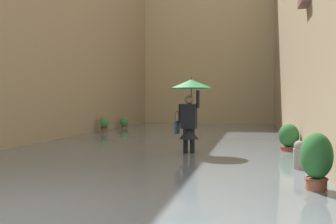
% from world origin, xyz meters
% --- Properties ---
extents(ground_plane, '(60.00, 60.00, 0.00)m').
position_xyz_m(ground_plane, '(0.00, -9.24, 0.00)').
color(ground_plane, '#605B56').
extents(flood_water, '(8.60, 24.49, 0.21)m').
position_xyz_m(flood_water, '(0.00, -9.24, 0.10)').
color(flood_water, slate).
rests_on(flood_water, ground_plane).
extents(building_facade_right, '(2.04, 22.49, 10.38)m').
position_xyz_m(building_facade_right, '(4.80, -9.24, 5.19)').
color(building_facade_right, tan).
rests_on(building_facade_right, ground_plane).
extents(building_facade_far, '(11.40, 1.80, 10.96)m').
position_xyz_m(building_facade_far, '(0.00, -19.39, 5.48)').
color(building_facade_far, tan).
rests_on(building_facade_far, ground_plane).
extents(person_wading, '(1.07, 1.07, 2.12)m').
position_xyz_m(person_wading, '(-1.14, -5.87, 1.51)').
color(person_wading, black).
rests_on(person_wading, ground_plane).
extents(potted_plant_mid_left, '(0.45, 0.45, 1.05)m').
position_xyz_m(potted_plant_mid_left, '(-3.57, -2.60, 0.60)').
color(potted_plant_mid_left, '#9E563D').
rests_on(potted_plant_mid_left, ground_plane).
extents(potted_plant_near_left, '(0.53, 0.53, 0.92)m').
position_xyz_m(potted_plant_near_left, '(-3.60, -6.92, 0.49)').
color(potted_plant_near_left, '#9E563D').
rests_on(potted_plant_near_left, ground_plane).
extents(potted_plant_near_right, '(0.42, 0.42, 0.75)m').
position_xyz_m(potted_plant_near_right, '(3.53, -13.71, 0.43)').
color(potted_plant_near_right, '#9E563D').
rests_on(potted_plant_near_right, ground_plane).
extents(potted_plant_far_right, '(0.37, 0.37, 0.87)m').
position_xyz_m(potted_plant_far_right, '(3.51, -11.21, 0.48)').
color(potted_plant_far_right, brown).
rests_on(potted_plant_far_right, ground_plane).
extents(mooring_bollard, '(0.23, 0.23, 0.75)m').
position_xyz_m(mooring_bollard, '(-3.54, -4.25, 0.38)').
color(mooring_bollard, gray).
rests_on(mooring_bollard, ground_plane).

